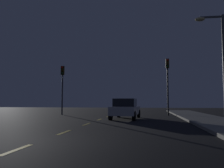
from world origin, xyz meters
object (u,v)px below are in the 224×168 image
Objects in this scene: traffic_signal_right at (168,76)px; car_stopped_ahead at (125,109)px; street_lamp_right at (219,57)px; traffic_signal_left at (62,80)px.

car_stopped_ahead is at bearing -125.05° from traffic_signal_right.
street_lamp_right is at bearing -76.61° from traffic_signal_right.
traffic_signal_right is at bearing 54.95° from car_stopped_ahead.
car_stopped_ahead is at bearing 144.68° from street_lamp_right.
traffic_signal_left is 0.91× the size of traffic_signal_right.
traffic_signal_left is 8.91m from car_stopped_ahead.
traffic_signal_right is 0.86× the size of street_lamp_right.
car_stopped_ahead is 7.66m from street_lamp_right.
traffic_signal_right is 9.39m from street_lamp_right.
street_lamp_right reaches higher than car_stopped_ahead.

